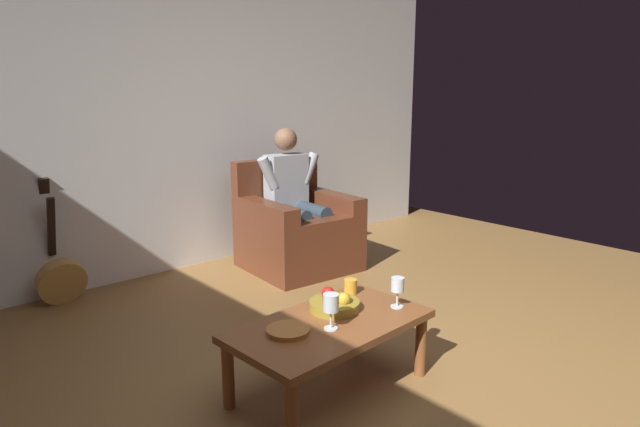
{
  "coord_description": "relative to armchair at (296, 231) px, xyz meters",
  "views": [
    {
      "loc": [
        2.03,
        1.37,
        1.54
      ],
      "look_at": [
        -0.33,
        -1.29,
        0.72
      ],
      "focal_mm": 30.66,
      "sensor_mm": 36.0,
      "label": 1
    }
  ],
  "objects": [
    {
      "name": "ground_plane",
      "position": [
        0.87,
        2.22,
        -0.32
      ],
      "size": [
        7.18,
        7.18,
        0.0
      ],
      "primitive_type": "plane",
      "color": "olive"
    },
    {
      "name": "wall_back",
      "position": [
        0.87,
        -0.68,
        1.07
      ],
      "size": [
        6.38,
        0.06,
        2.79
      ],
      "primitive_type": "cube",
      "color": "silver",
      "rests_on": "ground"
    },
    {
      "name": "armchair",
      "position": [
        0.0,
        0.0,
        0.0
      ],
      "size": [
        0.91,
        0.9,
        0.93
      ],
      "rotation": [
        0.0,
        0.0,
        -0.08
      ],
      "color": "#5B2E1B",
      "rests_on": "ground"
    },
    {
      "name": "person_seated",
      "position": [
        -0.0,
        -0.01,
        0.32
      ],
      "size": [
        0.62,
        0.62,
        1.21
      ],
      "rotation": [
        0.0,
        0.0,
        -0.08
      ],
      "color": "#9EA4AA",
      "rests_on": "ground"
    },
    {
      "name": "coffee_table",
      "position": [
        1.15,
        1.69,
        0.01
      ],
      "size": [
        1.06,
        0.62,
        0.38
      ],
      "rotation": [
        0.0,
        0.0,
        0.05
      ],
      "color": "brown",
      "rests_on": "ground"
    },
    {
      "name": "guitar",
      "position": [
        1.81,
        -0.48,
        -0.12
      ],
      "size": [
        0.34,
        0.31,
        0.92
      ],
      "color": "#AF843F",
      "rests_on": "ground"
    },
    {
      "name": "wine_glass_near",
      "position": [
        1.2,
        1.75,
        0.19
      ],
      "size": [
        0.08,
        0.08,
        0.18
      ],
      "color": "silver",
      "rests_on": "coffee_table"
    },
    {
      "name": "wine_glass_far",
      "position": [
        0.75,
        1.79,
        0.18
      ],
      "size": [
        0.07,
        0.07,
        0.17
      ],
      "color": "silver",
      "rests_on": "coffee_table"
    },
    {
      "name": "fruit_bowl",
      "position": [
        1.03,
        1.59,
        0.09
      ],
      "size": [
        0.27,
        0.27,
        0.11
      ],
      "color": "olive",
      "rests_on": "coffee_table"
    },
    {
      "name": "decorative_dish",
      "position": [
        1.39,
        1.65,
        0.07
      ],
      "size": [
        0.21,
        0.21,
        0.02
      ],
      "primitive_type": "cylinder",
      "color": "#AF6A2A",
      "rests_on": "coffee_table"
    },
    {
      "name": "candle_jar",
      "position": [
        0.8,
        1.48,
        0.1
      ],
      "size": [
        0.08,
        0.08,
        0.09
      ],
      "primitive_type": "cylinder",
      "color": "gold",
      "rests_on": "coffee_table"
    }
  ]
}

